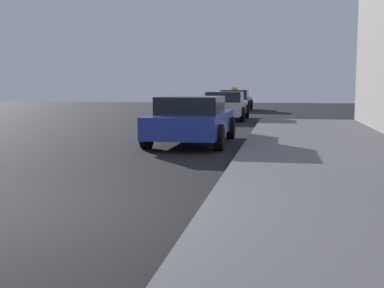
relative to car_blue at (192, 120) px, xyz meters
name	(u,v)px	position (x,y,z in m)	size (l,w,h in m)	color
ground_plane	(36,215)	(-0.53, -7.73, -0.65)	(80.00, 80.00, 0.00)	black
sidewalk	(382,225)	(3.47, -7.73, -0.57)	(4.00, 32.00, 0.15)	#5B5B60
car_blue	(192,120)	(0.00, 0.00, 0.00)	(2.02, 4.35, 1.27)	#233899
car_silver	(225,106)	(-0.19, 9.59, 0.00)	(1.98, 4.10, 1.27)	#B7B7BF
car_green	(235,100)	(-0.58, 18.42, 0.00)	(2.05, 4.23, 1.43)	#196638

